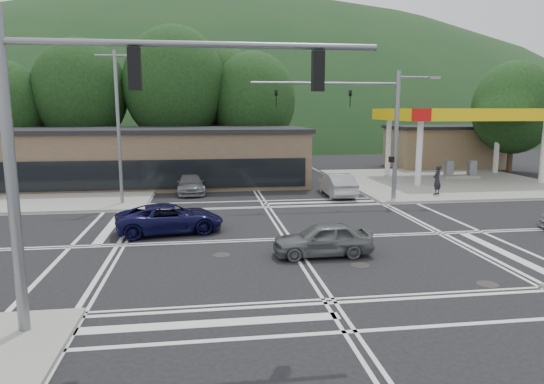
{
  "coord_description": "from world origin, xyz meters",
  "views": [
    {
      "loc": [
        -3.61,
        -20.47,
        5.63
      ],
      "look_at": [
        -0.11,
        4.25,
        1.4
      ],
      "focal_mm": 32.0,
      "sensor_mm": 36.0,
      "label": 1
    }
  ],
  "objects": [
    {
      "name": "pedestrian",
      "position": [
        11.53,
        9.12,
        1.12
      ],
      "size": [
        0.84,
        0.79,
        1.94
      ],
      "primitive_type": "imported",
      "rotation": [
        0.0,
        0.0,
        3.77
      ],
      "color": "black",
      "rests_on": "sidewalk_ne"
    },
    {
      "name": "streetlight_nw",
      "position": [
        -8.44,
        9.0,
        5.05
      ],
      "size": [
        2.5,
        0.25,
        9.0
      ],
      "color": "slate",
      "rests_on": "ground"
    },
    {
      "name": "hill_north",
      "position": [
        0.0,
        90.0,
        0.0
      ],
      "size": [
        252.0,
        126.0,
        140.0
      ],
      "primitive_type": "ellipsoid",
      "color": "#19381B",
      "rests_on": "ground"
    },
    {
      "name": "sidewalk_nw",
      "position": [
        -15.0,
        15.0,
        0.07
      ],
      "size": [
        16.0,
        16.0,
        0.15
      ],
      "primitive_type": "cube",
      "color": "gray",
      "rests_on": "ground"
    },
    {
      "name": "car_queue_b",
      "position": [
        1.89,
        17.25,
        0.74
      ],
      "size": [
        2.35,
        4.53,
        1.47
      ],
      "primitive_type": "imported",
      "rotation": [
        0.0,
        0.0,
        3.29
      ],
      "color": "beige",
      "rests_on": "ground"
    },
    {
      "name": "car_queue_a",
      "position": [
        5.11,
        10.33,
        0.76
      ],
      "size": [
        1.62,
        4.62,
        1.52
      ],
      "primitive_type": "imported",
      "rotation": [
        0.0,
        0.0,
        3.14
      ],
      "color": "#9E9FA4",
      "rests_on": "ground"
    },
    {
      "name": "tree_n_c",
      "position": [
        1.0,
        24.0,
        6.49
      ],
      "size": [
        7.6,
        7.6,
        10.87
      ],
      "color": "#382619",
      "rests_on": "ground"
    },
    {
      "name": "car_grey_center",
      "position": [
        0.91,
        -2.62,
        0.66
      ],
      "size": [
        3.89,
        1.58,
        1.32
      ],
      "primitive_type": "imported",
      "rotation": [
        0.0,
        0.0,
        -1.57
      ],
      "color": "#595C5E",
      "rests_on": "ground"
    },
    {
      "name": "tree_n_a",
      "position": [
        -14.0,
        24.0,
        7.14
      ],
      "size": [
        8.0,
        8.0,
        11.75
      ],
      "color": "#382619",
      "rests_on": "ground"
    },
    {
      "name": "tree_n_d",
      "position": [
        -20.0,
        23.0,
        5.84
      ],
      "size": [
        6.8,
        6.8,
        9.76
      ],
      "color": "#382619",
      "rests_on": "ground"
    },
    {
      "name": "convenience_store",
      "position": [
        20.0,
        25.0,
        1.9
      ],
      "size": [
        10.0,
        6.0,
        3.8
      ],
      "primitive_type": "cube",
      "color": "#846B4F",
      "rests_on": "ground"
    },
    {
      "name": "car_blue_west",
      "position": [
        -5.22,
        1.88,
        0.68
      ],
      "size": [
        5.2,
        3.06,
        1.36
      ],
      "primitive_type": "imported",
      "rotation": [
        0.0,
        0.0,
        1.74
      ],
      "color": "#0B0B33",
      "rests_on": "ground"
    },
    {
      "name": "ground",
      "position": [
        0.0,
        0.0,
        0.0
      ],
      "size": [
        120.0,
        120.0,
        0.0
      ],
      "primitive_type": "plane",
      "color": "black",
      "rests_on": "ground"
    },
    {
      "name": "sidewalk_ne",
      "position": [
        15.0,
        15.0,
        0.07
      ],
      "size": [
        16.0,
        16.0,
        0.15
      ],
      "primitive_type": "cube",
      "color": "gray",
      "rests_on": "ground"
    },
    {
      "name": "signal_mast_sw",
      "position": [
        -6.39,
        -8.2,
        5.12
      ],
      "size": [
        9.14,
        0.28,
        8.0
      ],
      "color": "slate",
      "rests_on": "ground"
    },
    {
      "name": "tree_n_e",
      "position": [
        -2.0,
        28.0,
        7.14
      ],
      "size": [
        8.4,
        8.4,
        11.98
      ],
      "color": "#382619",
      "rests_on": "ground"
    },
    {
      "name": "tree_n_b",
      "position": [
        -6.0,
        24.0,
        7.79
      ],
      "size": [
        9.0,
        9.0,
        12.98
      ],
      "color": "#382619",
      "rests_on": "ground"
    },
    {
      "name": "signal_mast_ne",
      "position": [
        6.95,
        8.2,
        5.07
      ],
      "size": [
        11.65,
        0.3,
        8.0
      ],
      "color": "slate",
      "rests_on": "ground"
    },
    {
      "name": "car_northbound",
      "position": [
        -4.55,
        12.78,
        0.65
      ],
      "size": [
        2.09,
        4.57,
        1.29
      ],
      "primitive_type": "imported",
      "rotation": [
        0.0,
        0.0,
        0.06
      ],
      "color": "slate",
      "rests_on": "ground"
    },
    {
      "name": "gas_station_canopy",
      "position": [
        16.99,
        15.99,
        5.04
      ],
      "size": [
        12.32,
        8.34,
        5.75
      ],
      "color": "silver",
      "rests_on": "ground"
    },
    {
      "name": "commercial_row",
      "position": [
        -8.0,
        17.0,
        2.0
      ],
      "size": [
        24.0,
        8.0,
        4.0
      ],
      "primitive_type": "cube",
      "color": "brown",
      "rests_on": "ground"
    },
    {
      "name": "tree_ne",
      "position": [
        24.0,
        20.0,
        5.84
      ],
      "size": [
        7.2,
        7.2,
        9.99
      ],
      "color": "#382619",
      "rests_on": "ground"
    }
  ]
}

